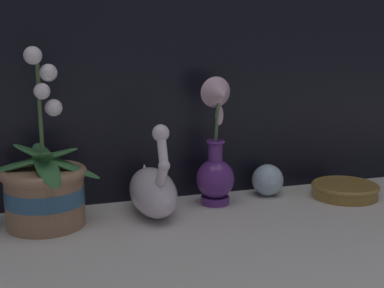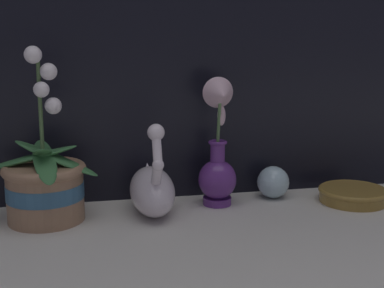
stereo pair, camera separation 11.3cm
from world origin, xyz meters
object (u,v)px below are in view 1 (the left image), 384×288
at_px(glass_sphere, 268,180).
at_px(amber_dish, 345,189).
at_px(blue_vase, 216,158).
at_px(orchid_potted_plant, 45,187).
at_px(swan_figurine, 153,189).

distance_m(glass_sphere, amber_dish, 0.18).
bearing_deg(amber_dish, blue_vase, 172.80).
bearing_deg(orchid_potted_plant, glass_sphere, 5.66).
xyz_separation_m(swan_figurine, blue_vase, (0.15, 0.02, 0.05)).
distance_m(blue_vase, glass_sphere, 0.16).
bearing_deg(swan_figurine, glass_sphere, 9.99).
relative_size(orchid_potted_plant, swan_figurine, 1.66).
height_order(orchid_potted_plant, swan_figurine, orchid_potted_plant).
distance_m(swan_figurine, amber_dish, 0.46).
bearing_deg(blue_vase, amber_dish, -7.20).
relative_size(blue_vase, glass_sphere, 3.82).
height_order(swan_figurine, blue_vase, blue_vase).
bearing_deg(amber_dish, orchid_potted_plant, 178.67).
height_order(blue_vase, amber_dish, blue_vase).
height_order(swan_figurine, amber_dish, swan_figurine).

